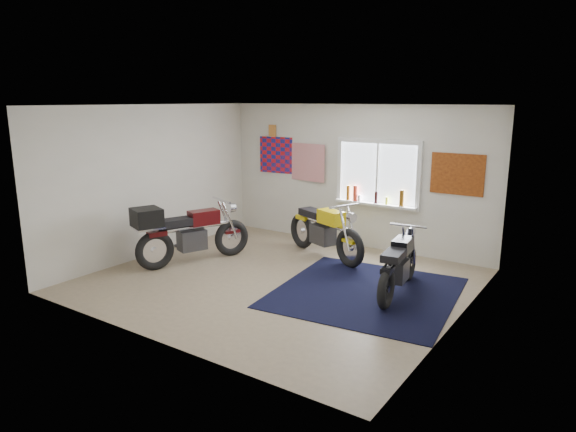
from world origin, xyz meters
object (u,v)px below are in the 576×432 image
Objects in this scene: yellow_triumph at (324,232)px; black_chrome_bike at (398,267)px; navy_rug at (366,292)px; maroon_tourer at (185,233)px.

black_chrome_bike is (1.81, -0.96, -0.05)m from yellow_triumph.
navy_rug is at bearing -18.04° from yellow_triumph.
navy_rug is 1.91m from yellow_triumph.
black_chrome_bike is at bearing -5.81° from yellow_triumph.
navy_rug is 1.42× the size of black_chrome_bike.
maroon_tourer is at bearing -113.49° from yellow_triumph.
yellow_triumph is (-1.42, 1.20, 0.46)m from navy_rug.
maroon_tourer reaches higher than navy_rug.
navy_rug is at bearing -59.31° from maroon_tourer.
yellow_triumph reaches higher than black_chrome_bike.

